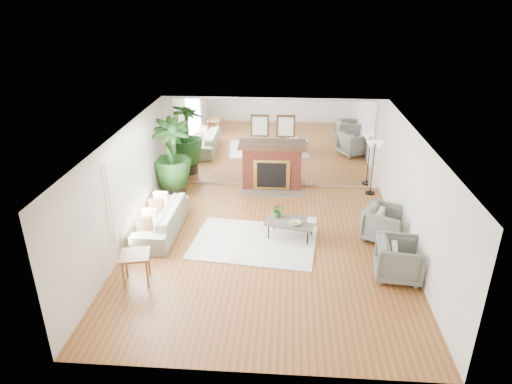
# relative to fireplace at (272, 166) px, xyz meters

# --- Properties ---
(ground) EXTENTS (7.00, 7.00, 0.00)m
(ground) POSITION_rel_fireplace_xyz_m (0.00, -3.26, -0.66)
(ground) COLOR brown
(ground) RESTS_ON ground
(wall_left) EXTENTS (0.02, 7.00, 2.50)m
(wall_left) POSITION_rel_fireplace_xyz_m (-2.99, -3.26, 0.59)
(wall_left) COLOR white
(wall_left) RESTS_ON ground
(wall_right) EXTENTS (0.02, 7.00, 2.50)m
(wall_right) POSITION_rel_fireplace_xyz_m (2.99, -3.26, 0.59)
(wall_right) COLOR white
(wall_right) RESTS_ON ground
(wall_back) EXTENTS (6.00, 0.02, 2.50)m
(wall_back) POSITION_rel_fireplace_xyz_m (0.00, 0.23, 0.59)
(wall_back) COLOR white
(wall_back) RESTS_ON ground
(mirror_panel) EXTENTS (5.40, 0.04, 2.40)m
(mirror_panel) POSITION_rel_fireplace_xyz_m (0.00, 0.21, 0.59)
(mirror_panel) COLOR silver
(mirror_panel) RESTS_ON wall_back
(window_panel) EXTENTS (0.04, 2.40, 1.50)m
(window_panel) POSITION_rel_fireplace_xyz_m (-2.96, -2.86, 0.69)
(window_panel) COLOR #B2E09E
(window_panel) RESTS_ON wall_left
(fireplace) EXTENTS (1.85, 0.83, 2.05)m
(fireplace) POSITION_rel_fireplace_xyz_m (0.00, 0.00, 0.00)
(fireplace) COLOR maroon
(fireplace) RESTS_ON ground
(area_rug) EXTENTS (2.85, 2.18, 0.03)m
(area_rug) POSITION_rel_fireplace_xyz_m (-0.26, -3.03, -0.65)
(area_rug) COLOR silver
(area_rug) RESTS_ON ground
(coffee_table) EXTENTS (1.18, 0.85, 0.42)m
(coffee_table) POSITION_rel_fireplace_xyz_m (0.52, -2.76, -0.27)
(coffee_table) COLOR #63584E
(coffee_table) RESTS_ON ground
(sofa) EXTENTS (0.90, 2.22, 0.64)m
(sofa) POSITION_rel_fireplace_xyz_m (-2.45, -2.71, -0.34)
(sofa) COLOR gray
(sofa) RESTS_ON ground
(armchair_back) EXTENTS (1.14, 1.13, 0.77)m
(armchair_back) POSITION_rel_fireplace_xyz_m (2.60, -2.67, -0.27)
(armchair_back) COLOR slate
(armchair_back) RESTS_ON ground
(armchair_front) EXTENTS (0.96, 0.94, 0.79)m
(armchair_front) POSITION_rel_fireplace_xyz_m (2.60, -4.14, -0.27)
(armchair_front) COLOR slate
(armchair_front) RESTS_ON ground
(side_table) EXTENTS (0.64, 0.64, 0.61)m
(side_table) POSITION_rel_fireplace_xyz_m (-2.37, -4.65, -0.15)
(side_table) COLOR #905D39
(side_table) RESTS_ON ground
(potted_ficus) EXTENTS (1.24, 1.24, 2.13)m
(potted_ficus) POSITION_rel_fireplace_xyz_m (-2.60, -0.69, 0.48)
(potted_ficus) COLOR black
(potted_ficus) RESTS_ON ground
(floor_lamp) EXTENTS (0.48, 0.27, 1.49)m
(floor_lamp) POSITION_rel_fireplace_xyz_m (2.70, -0.16, 0.61)
(floor_lamp) COLOR black
(floor_lamp) RESTS_ON ground
(tabletop_plant) EXTENTS (0.36, 0.33, 0.32)m
(tabletop_plant) POSITION_rel_fireplace_xyz_m (0.24, -2.57, -0.07)
(tabletop_plant) COLOR #2B6A27
(tabletop_plant) RESTS_ON coffee_table
(fruit_bowl) EXTENTS (0.32, 0.32, 0.06)m
(fruit_bowl) POSITION_rel_fireplace_xyz_m (0.62, -2.91, -0.20)
(fruit_bowl) COLOR #905D39
(fruit_bowl) RESTS_ON coffee_table
(book) EXTENTS (0.24, 0.30, 0.02)m
(book) POSITION_rel_fireplace_xyz_m (0.89, -2.71, -0.23)
(book) COLOR #905D39
(book) RESTS_ON coffee_table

